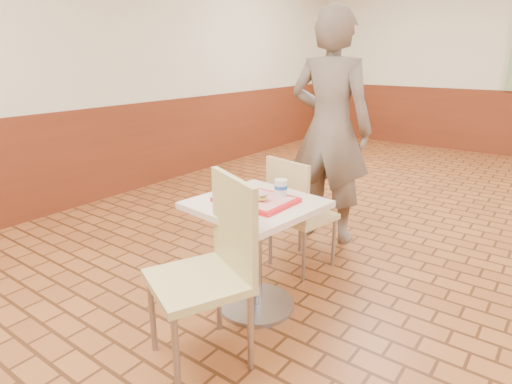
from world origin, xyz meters
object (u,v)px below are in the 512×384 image
Objects in this scene: paper_cup at (281,187)px; customer at (330,129)px; ring_donut at (249,192)px; long_john_donut at (258,196)px; main_table at (256,238)px; chair_main_back at (297,209)px; serving_tray at (256,200)px; chair_main_front at (213,263)px.

customer is at bearing 103.46° from paper_cup.
long_john_donut is at bearing -25.24° from ring_donut.
chair_main_back is at bearing 96.94° from main_table.
main_table is at bearing 92.40° from customer.
customer is 1.29m from serving_tray.
chair_main_front is 1.15× the size of chair_main_back.
chair_main_back is 5.50× the size of long_john_donut.
customer reaches higher than serving_tray.
serving_tray is 2.77× the size of long_john_donut.
long_john_donut is (0.03, -0.03, 0.28)m from main_table.
serving_tray is 0.07m from ring_donut.
chair_main_back reaches higher than paper_cup.
serving_tray is at bearing 92.40° from customer.
chair_main_front is 2.28× the size of serving_tray.
ring_donut is at bearing 154.76° from long_john_donut.
main_table is 0.28m from ring_donut.
paper_cup is (0.10, 0.12, 0.31)m from main_table.
customer is (-0.10, 0.67, 0.48)m from chair_main_back.
main_table is at bearing -17.61° from ring_donut.
long_john_donut is (0.03, -0.03, 0.03)m from serving_tray.
chair_main_front is 0.58m from ring_donut.
customer is 20.81× the size of ring_donut.
serving_tray is (-0.10, 0.50, 0.18)m from chair_main_front.
ring_donut is (0.11, -1.24, -0.20)m from customer.
ring_donut is at bearing -149.62° from paper_cup.
main_table is 7.77× the size of ring_donut.
ring_donut is at bearing 162.39° from main_table.
chair_main_back is (-0.17, 1.09, -0.07)m from chair_main_front.
long_john_donut is at bearing -38.48° from main_table.
long_john_donut reaches higher than main_table.
customer is 4.44× the size of serving_tray.
chair_main_front reaches higher than long_john_donut.
long_john_donut is 1.58× the size of paper_cup.
paper_cup is at bearing 97.89° from customer.
customer is at bearing 97.97° from main_table.
chair_main_back is at bearing 99.55° from long_john_donut.
chair_main_back is 0.83m from customer.
long_john_donut is at bearing -38.48° from serving_tray.
main_table is at bearing -129.74° from paper_cup.
paper_cup is at bearing 30.38° from ring_donut.
paper_cup is (0.17, -0.47, 0.31)m from chair_main_back.
chair_main_back is at bearing 90.55° from ring_donut.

